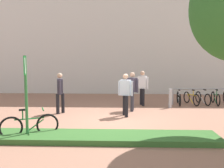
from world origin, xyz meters
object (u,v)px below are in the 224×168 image
at_px(bike_at_sign, 30,125).
at_px(bike_rack_cluster, 203,98).
at_px(person_suited_dark, 60,90).
at_px(person_suited_navy, 132,89).
at_px(parking_sign_post, 26,85).
at_px(bollard_steel, 170,98).
at_px(person_shirt_blue, 125,92).
at_px(person_casual_tan, 142,86).

bearing_deg(bike_at_sign, bike_rack_cluster, 38.98).
bearing_deg(bike_at_sign, person_suited_dark, 88.13).
bearing_deg(person_suited_navy, bike_rack_cluster, 24.38).
xyz_separation_m(parking_sign_post, person_suited_dark, (0.11, 3.38, -0.58)).
bearing_deg(bike_rack_cluster, parking_sign_post, -140.17).
xyz_separation_m(bike_at_sign, person_suited_navy, (3.18, 3.89, 0.63)).
bearing_deg(parking_sign_post, bike_at_sign, 87.42).
xyz_separation_m(parking_sign_post, bollard_steel, (5.03, 4.80, -1.12)).
bearing_deg(parking_sign_post, person_shirt_blue, 46.14).
height_order(bollard_steel, person_suited_navy, person_suited_navy).
xyz_separation_m(person_casual_tan, person_suited_dark, (-3.63, -1.98, 0.00)).
bearing_deg(bike_at_sign, parking_sign_post, -92.58).
height_order(parking_sign_post, person_casual_tan, parking_sign_post).
height_order(bike_rack_cluster, person_shirt_blue, person_shirt_blue).
distance_m(person_shirt_blue, person_casual_tan, 2.54).
height_order(parking_sign_post, bollard_steel, parking_sign_post).
xyz_separation_m(person_shirt_blue, person_suited_navy, (0.32, 1.08, 0.00)).
height_order(parking_sign_post, person_suited_dark, parking_sign_post).
bearing_deg(person_shirt_blue, parking_sign_post, -133.86).
distance_m(parking_sign_post, bike_at_sign, 1.23).
relative_size(bollard_steel, person_suited_navy, 0.52).
height_order(bike_at_sign, bollard_steel, bollard_steel).
xyz_separation_m(bollard_steel, person_suited_dark, (-4.91, -1.42, 0.53)).
relative_size(bike_at_sign, person_shirt_blue, 0.92).
relative_size(parking_sign_post, person_suited_dark, 1.39).
xyz_separation_m(bike_rack_cluster, person_shirt_blue, (-4.01, -2.76, 0.64)).
height_order(bollard_steel, person_suited_dark, person_suited_dark).
xyz_separation_m(person_casual_tan, person_suited_navy, (-0.56, -1.30, 0.00)).
xyz_separation_m(bike_rack_cluster, person_suited_dark, (-6.76, -2.35, 0.64)).
height_order(parking_sign_post, bike_rack_cluster, parking_sign_post).
distance_m(bike_at_sign, person_casual_tan, 6.42).
bearing_deg(bollard_steel, bike_rack_cluster, 26.78).
xyz_separation_m(person_suited_navy, person_suited_dark, (-3.07, -0.68, 0.00)).
distance_m(bike_rack_cluster, person_casual_tan, 3.22).
relative_size(bike_at_sign, person_suited_dark, 0.92).
bearing_deg(parking_sign_post, bollard_steel, 43.69).
bearing_deg(person_casual_tan, parking_sign_post, -124.90).
xyz_separation_m(bollard_steel, person_shirt_blue, (-2.16, -1.82, 0.53)).
distance_m(bike_rack_cluster, bollard_steel, 2.08).
relative_size(bike_at_sign, bike_rack_cluster, 0.49).
bearing_deg(person_shirt_blue, bollard_steel, 40.11).
bearing_deg(bollard_steel, bike_at_sign, -137.34).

